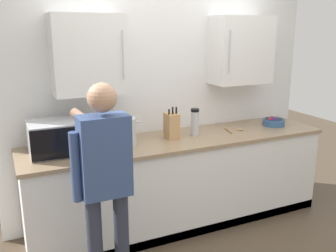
{
  "coord_description": "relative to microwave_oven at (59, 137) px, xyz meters",
  "views": [
    {
      "loc": [
        -1.56,
        -2.25,
        1.94
      ],
      "look_at": [
        -0.15,
        0.81,
        1.05
      ],
      "focal_mm": 39.75,
      "sensor_mm": 36.0,
      "label": 1
    }
  ],
  "objects": [
    {
      "name": "stock_pot",
      "position": [
        0.56,
        -0.01,
        -0.01
      ],
      "size": [
        0.36,
        0.26,
        0.28
      ],
      "color": "#B7BABF",
      "rests_on": "counter_unit"
    },
    {
      "name": "fruit_bowl",
      "position": [
        2.29,
        -0.04,
        -0.1
      ],
      "size": [
        0.24,
        0.24,
        0.1
      ],
      "color": "#335684",
      "rests_on": "counter_unit"
    },
    {
      "name": "counter_unit",
      "position": [
        1.13,
        -0.04,
        -0.59
      ],
      "size": [
        3.02,
        0.71,
        0.9
      ],
      "color": "white",
      "rests_on": "ground_plane"
    },
    {
      "name": "microwave_oven",
      "position": [
        0.0,
        0.0,
        0.0
      ],
      "size": [
        0.55,
        0.4,
        0.28
      ],
      "color": "#B7BABF",
      "rests_on": "counter_unit"
    },
    {
      "name": "knife_block",
      "position": [
        1.05,
        -0.02,
        -0.01
      ],
      "size": [
        0.11,
        0.15,
        0.32
      ],
      "color": "tan",
      "rests_on": "counter_unit"
    },
    {
      "name": "back_wall_tiled",
      "position": [
        1.13,
        0.3,
        0.38
      ],
      "size": [
        3.35,
        0.44,
        2.64
      ],
      "color": "white",
      "rests_on": "ground_plane"
    },
    {
      "name": "wooden_spoon",
      "position": [
        1.77,
        -0.04,
        -0.13
      ],
      "size": [
        0.19,
        0.21,
        0.02
      ],
      "color": "tan",
      "rests_on": "counter_unit"
    },
    {
      "name": "thermos_flask",
      "position": [
        1.3,
        -0.02,
        0.0
      ],
      "size": [
        0.08,
        0.08,
        0.27
      ],
      "color": "#B7BABF",
      "rests_on": "counter_unit"
    },
    {
      "name": "person_figure",
      "position": [
        0.18,
        -0.77,
        -0.09
      ],
      "size": [
        0.44,
        0.59,
        1.6
      ],
      "color": "#282D3D",
      "rests_on": "ground_plane"
    }
  ]
}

